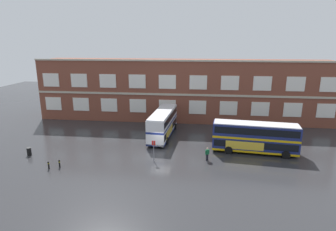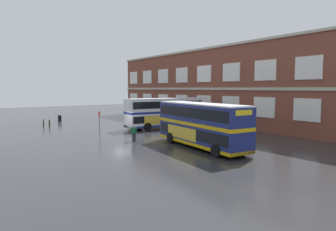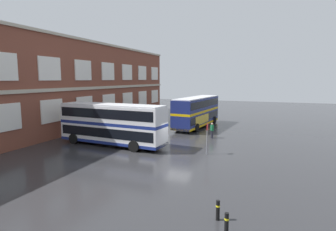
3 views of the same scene
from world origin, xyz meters
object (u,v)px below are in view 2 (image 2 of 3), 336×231
at_px(double_decker_middle, 201,124).
at_px(safety_bollard_west, 43,123).
at_px(double_decker_near, 165,112).
at_px(waiting_passenger, 134,132).
at_px(bus_stand_flag, 99,120).
at_px(safety_bollard_east, 49,123).
at_px(station_litter_bin, 60,118).

relative_size(double_decker_middle, safety_bollard_west, 11.80).
relative_size(double_decker_near, waiting_passenger, 6.57).
distance_m(double_decker_near, double_decker_middle, 13.98).
xyz_separation_m(bus_stand_flag, safety_bollard_west, (-11.89, -3.59, -1.14)).
distance_m(waiting_passenger, safety_bollard_east, 17.91).
height_order(safety_bollard_west, safety_bollard_east, same).
xyz_separation_m(double_decker_near, waiting_passenger, (6.73, -8.50, -1.22)).
bearing_deg(waiting_passenger, safety_bollard_east, -167.12).
distance_m(bus_stand_flag, station_litter_bin, 16.64).
distance_m(double_decker_middle, safety_bollard_east, 24.94).
distance_m(double_decker_near, safety_bollard_east, 16.55).
bearing_deg(safety_bollard_east, double_decker_near, 49.36).
height_order(double_decker_middle, safety_bollard_west, double_decker_middle).
bearing_deg(double_decker_near, safety_bollard_west, -132.03).
bearing_deg(station_litter_bin, waiting_passenger, 2.38).
xyz_separation_m(double_decker_middle, safety_bollard_east, (-23.75, -7.43, -1.66)).
xyz_separation_m(station_litter_bin, safety_bollard_west, (4.71, -3.59, -0.03)).
height_order(double_decker_middle, station_litter_bin, double_decker_middle).
bearing_deg(double_decker_near, waiting_passenger, -51.65).
xyz_separation_m(bus_stand_flag, safety_bollard_east, (-10.84, -3.03, -1.14)).
bearing_deg(waiting_passenger, safety_bollard_west, -166.16).
bearing_deg(double_decker_middle, station_litter_bin, -171.51).
relative_size(double_decker_near, station_litter_bin, 10.84).
height_order(double_decker_near, safety_bollard_east, double_decker_near).
bearing_deg(safety_bollard_east, double_decker_middle, 17.38).
distance_m(double_decker_middle, waiting_passenger, 7.28).
relative_size(double_decker_middle, waiting_passenger, 6.59).
bearing_deg(bus_stand_flag, double_decker_middle, 18.84).
bearing_deg(safety_bollard_east, waiting_passenger, 12.88).
distance_m(double_decker_near, safety_bollard_west, 17.66).
relative_size(bus_stand_flag, safety_bollard_west, 2.84).
height_order(double_decker_near, safety_bollard_west, double_decker_near).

